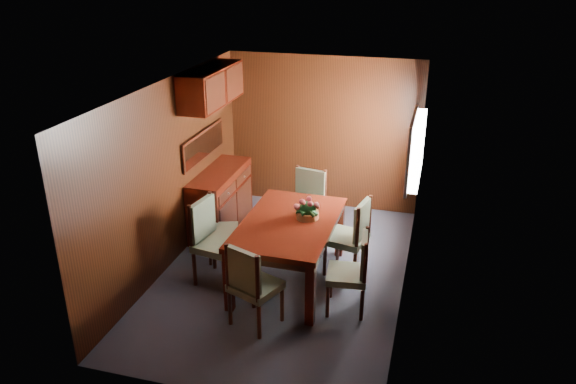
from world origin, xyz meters
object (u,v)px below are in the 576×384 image
(flower_centerpiece, at_px, (308,207))
(chair_left_near, at_px, (212,236))
(sideboard, at_px, (221,200))
(chair_right_near, at_px, (354,268))
(dining_table, at_px, (289,230))
(chair_head, at_px, (251,282))

(flower_centerpiece, bearing_deg, chair_left_near, -161.26)
(sideboard, distance_m, chair_right_near, 2.71)
(flower_centerpiece, bearing_deg, dining_table, -141.78)
(sideboard, height_order, dining_table, sideboard)
(dining_table, height_order, flower_centerpiece, flower_centerpiece)
(sideboard, distance_m, chair_head, 2.48)
(chair_head, bearing_deg, flower_centerpiece, 95.86)
(flower_centerpiece, bearing_deg, sideboard, 147.34)
(chair_right_near, height_order, chair_head, chair_head)
(chair_right_near, bearing_deg, chair_left_near, 77.79)
(dining_table, relative_size, chair_head, 1.75)
(chair_right_near, xyz_separation_m, chair_head, (-1.01, -0.61, 0.02))
(chair_left_near, distance_m, chair_head, 1.11)
(sideboard, xyz_separation_m, chair_head, (1.21, -2.16, 0.11))
(dining_table, xyz_separation_m, flower_centerpiece, (0.19, 0.15, 0.26))
(chair_left_near, relative_size, chair_right_near, 1.12)
(chair_head, height_order, flower_centerpiece, flower_centerpiece)
(chair_left_near, relative_size, chair_head, 1.07)
(chair_right_near, distance_m, chair_head, 1.18)
(dining_table, distance_m, chair_head, 1.04)
(sideboard, relative_size, chair_right_near, 1.45)
(chair_left_near, height_order, chair_right_near, chair_left_near)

